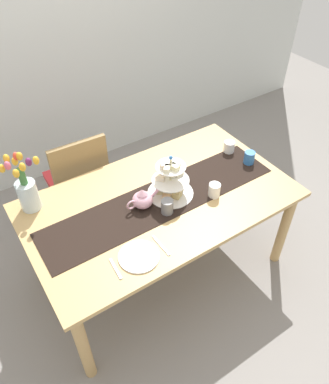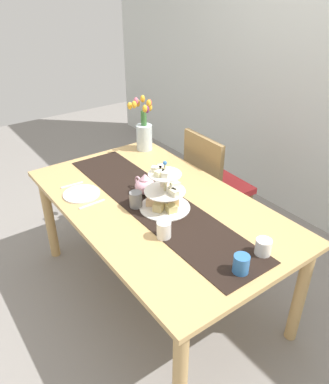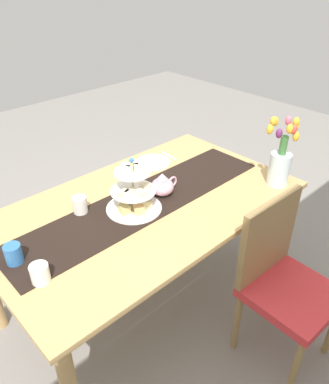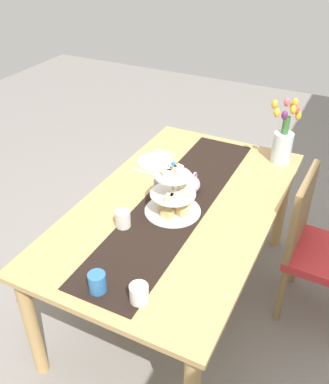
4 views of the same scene
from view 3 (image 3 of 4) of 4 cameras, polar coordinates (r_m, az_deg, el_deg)
The scene contains 14 objects.
ground_plane at distance 2.56m, azimuth -2.44°, elevation -15.31°, with size 8.00×8.00×0.00m, color gray.
dining_table at distance 2.14m, azimuth -2.83°, elevation -3.73°, with size 1.73×1.00×0.72m.
chair_left at distance 2.05m, azimuth 17.35°, elevation -12.10°, with size 0.44×0.44×0.91m.
table_runner at distance 2.10m, azimuth -3.20°, elevation -1.49°, with size 1.61×0.36×0.00m, color black.
tiered_cake_stand at distance 1.99m, azimuth -4.66°, elevation -0.32°, with size 0.30×0.30×0.30m.
teapot at distance 2.13m, azimuth -0.32°, elevation 0.93°, with size 0.24×0.13×0.14m.
tulip_vase at distance 2.29m, azimuth 17.12°, elevation 4.59°, with size 0.22×0.19×0.41m.
cream_jug at distance 1.68m, azimuth -18.31°, elevation -11.63°, with size 0.08×0.08×0.09m, color white.
dinner_plate_left at distance 2.50m, azimuth -1.74°, elevation 4.54°, with size 0.23×0.23×0.01m, color white.
fork_left at distance 2.58m, azimuth 0.67°, elevation 5.53°, with size 0.02×0.15×0.01m, color silver.
knife_left at distance 2.42m, azimuth -4.30°, elevation 3.40°, with size 0.01×0.17×0.01m, color silver.
mug_grey at distance 2.16m, azimuth -4.57°, elevation 1.12°, with size 0.08×0.08×0.10m, color slate.
mug_white_text at distance 2.03m, azimuth -12.65°, elevation -1.94°, with size 0.08×0.08×0.10m, color white.
mug_orange at distance 1.81m, azimuth -21.85°, elevation -8.73°, with size 0.08×0.08×0.10m, color #3370B7.
Camera 3 is at (1.11, 1.33, 1.88)m, focal length 35.30 mm.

